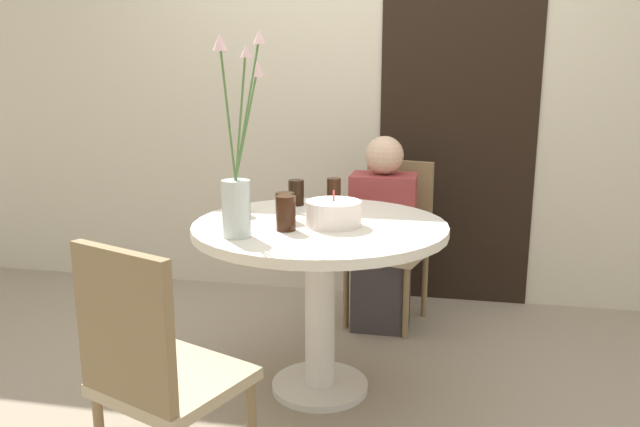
{
  "coord_description": "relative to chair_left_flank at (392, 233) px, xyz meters",
  "views": [
    {
      "loc": [
        0.5,
        -2.48,
        1.37
      ],
      "look_at": [
        0.0,
        0.0,
        0.8
      ],
      "focal_mm": 35.0,
      "sensor_mm": 36.0,
      "label": 1
    }
  ],
  "objects": [
    {
      "name": "flower_vase",
      "position": [
        -0.49,
        -1.18,
        0.47
      ],
      "size": [
        0.18,
        0.32,
        0.77
      ],
      "color": "silver",
      "rests_on": "dining_table"
    },
    {
      "name": "wall_back",
      "position": [
        -0.23,
        0.4,
        0.8
      ],
      "size": [
        8.0,
        0.05,
        2.6
      ],
      "color": "beige",
      "rests_on": "ground_plane"
    },
    {
      "name": "drink_glass_4",
      "position": [
        -0.55,
        -1.06,
        0.32
      ],
      "size": [
        0.07,
        0.07,
        0.12
      ],
      "color": "#51280F",
      "rests_on": "dining_table"
    },
    {
      "name": "drink_glass_3",
      "position": [
        -0.41,
        -0.57,
        0.32
      ],
      "size": [
        0.07,
        0.07,
        0.12
      ],
      "color": "black",
      "rests_on": "dining_table"
    },
    {
      "name": "drink_glass_1",
      "position": [
        -0.62,
        -0.8,
        0.33
      ],
      "size": [
        0.08,
        0.08,
        0.13
      ],
      "color": "#51280F",
      "rests_on": "dining_table"
    },
    {
      "name": "chair_right_flank",
      "position": [
        -0.58,
        -1.76,
        0.0
      ],
      "size": [
        0.52,
        0.52,
        0.89
      ],
      "rotation": [
        0.0,
        0.0,
        2.76
      ],
      "color": "tan",
      "rests_on": "ground_plane"
    },
    {
      "name": "birthday_cake",
      "position": [
        -0.17,
        -0.93,
        0.31
      ],
      "size": [
        0.23,
        0.23,
        0.15
      ],
      "color": "white",
      "rests_on": "dining_table"
    },
    {
      "name": "doorway_panel",
      "position": [
        0.33,
        0.37,
        0.53
      ],
      "size": [
        0.9,
        0.01,
        2.05
      ],
      "color": "black",
      "rests_on": "ground_plane"
    },
    {
      "name": "drink_glass_5",
      "position": [
        -0.39,
        -0.89,
        0.32
      ],
      "size": [
        0.08,
        0.08,
        0.12
      ],
      "color": "black",
      "rests_on": "dining_table"
    },
    {
      "name": "side_plate",
      "position": [
        -0.29,
        -0.7,
        0.27
      ],
      "size": [
        0.17,
        0.17,
        0.01
      ],
      "color": "silver",
      "rests_on": "dining_table"
    },
    {
      "name": "ground_plane",
      "position": [
        -0.23,
        -0.9,
        -0.5
      ],
      "size": [
        16.0,
        16.0,
        0.0
      ],
      "primitive_type": "plane",
      "color": "gray"
    },
    {
      "name": "drink_glass_0",
      "position": [
        -0.34,
        -1.05,
        0.33
      ],
      "size": [
        0.08,
        0.08,
        0.14
      ],
      "color": "#33190C",
      "rests_on": "dining_table"
    },
    {
      "name": "person_boy",
      "position": [
        -0.04,
        -0.16,
        -0.0
      ],
      "size": [
        0.34,
        0.24,
        1.05
      ],
      "color": "#383333",
      "rests_on": "ground_plane"
    },
    {
      "name": "dining_table",
      "position": [
        -0.23,
        -0.9,
        0.11
      ],
      "size": [
        1.06,
        1.06,
        0.76
      ],
      "color": "silver",
      "rests_on": "ground_plane"
    },
    {
      "name": "chair_left_flank",
      "position": [
        0.0,
        0.0,
        0.0
      ],
      "size": [
        0.49,
        0.49,
        0.89
      ],
      "rotation": [
        0.0,
        0.0,
        -0.25
      ],
      "color": "tan",
      "rests_on": "ground_plane"
    },
    {
      "name": "drink_glass_2",
      "position": [
        -0.24,
        -0.52,
        0.32
      ],
      "size": [
        0.07,
        0.07,
        0.13
      ],
      "color": "#33190C",
      "rests_on": "dining_table"
    }
  ]
}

